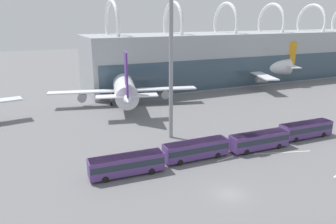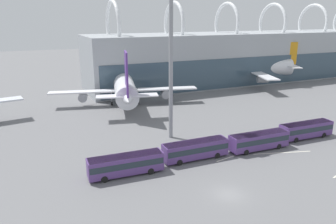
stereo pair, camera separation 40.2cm
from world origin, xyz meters
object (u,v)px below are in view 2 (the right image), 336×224
airliner_parked_remote (248,68)px  shuttle_bus_1 (195,149)px  shuttle_bus_3 (306,129)px  shuttle_bus_2 (259,140)px  floodlight_mast (171,56)px  airliner_at_gate_far (124,86)px  shuttle_bus_0 (126,164)px

airliner_parked_remote → shuttle_bus_1: 67.82m
airliner_parked_remote → shuttle_bus_1: bearing=63.2°
airliner_parked_remote → shuttle_bus_3: airliner_parked_remote is taller
shuttle_bus_2 → floodlight_mast: size_ratio=0.39×
floodlight_mast → shuttle_bus_1: bearing=-92.3°
shuttle_bus_2 → shuttle_bus_3: same height
shuttle_bus_3 → shuttle_bus_1: bearing=-178.3°
shuttle_bus_1 → airliner_at_gate_far: bearing=91.2°
shuttle_bus_2 → floodlight_mast: (-11.79, 12.02, 14.04)m
airliner_at_gate_far → shuttle_bus_2: size_ratio=3.42×
shuttle_bus_0 → shuttle_bus_2: bearing=1.9°
airliner_at_gate_far → shuttle_bus_3: size_ratio=3.42×
shuttle_bus_0 → shuttle_bus_3: same height
shuttle_bus_2 → airliner_at_gate_far: bearing=108.9°
airliner_parked_remote → shuttle_bus_0: 77.36m
airliner_parked_remote → shuttle_bus_2: size_ratio=3.34×
shuttle_bus_2 → shuttle_bus_3: size_ratio=1.00×
shuttle_bus_2 → shuttle_bus_3: bearing=6.6°
airliner_at_gate_far → shuttle_bus_2: airliner_at_gate_far is taller
shuttle_bus_0 → shuttle_bus_2: size_ratio=1.00×
shuttle_bus_1 → floodlight_mast: size_ratio=0.39×
shuttle_bus_3 → shuttle_bus_2: bearing=-173.5°
airliner_at_gate_far → airliner_parked_remote: airliner_at_gate_far is taller
shuttle_bus_0 → shuttle_bus_3: (36.73, 0.84, 0.00)m
shuttle_bus_1 → floodlight_mast: 17.83m
shuttle_bus_2 → floodlight_mast: floodlight_mast is taller
airliner_at_gate_far → shuttle_bus_2: 42.68m
shuttle_bus_1 → shuttle_bus_3: same height
shuttle_bus_0 → airliner_at_gate_far: bearing=76.0°
shuttle_bus_1 → shuttle_bus_2: 12.29m
airliner_at_gate_far → airliner_parked_remote: (47.48, 8.95, 0.85)m
airliner_at_gate_far → shuttle_bus_2: bearing=-149.1°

